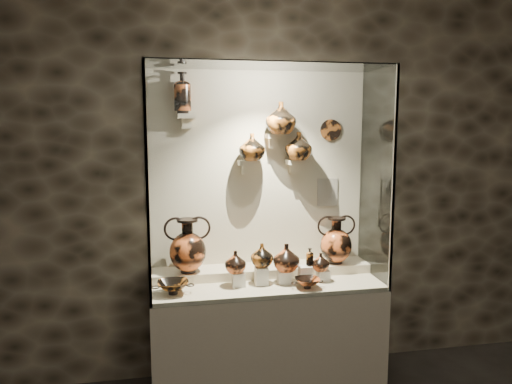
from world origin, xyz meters
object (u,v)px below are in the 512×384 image
(jug_e, at_px, (320,262))
(kylix_right, at_px, (307,282))
(ovoid_vase_c, at_px, (299,146))
(ovoid_vase_b, at_px, (281,118))
(ovoid_vase_a, at_px, (252,147))
(amphora_left, at_px, (188,245))
(lekythos_small, at_px, (310,256))
(jug_a, at_px, (235,262))
(jug_c, at_px, (286,258))
(jug_b, at_px, (262,255))
(amphora_right, at_px, (336,240))
(lekythos_tall, at_px, (182,90))
(kylix_left, at_px, (173,286))

(jug_e, height_order, kylix_right, jug_e)
(jug_e, bearing_deg, ovoid_vase_c, 125.29)
(kylix_right, relative_size, ovoid_vase_b, 0.94)
(ovoid_vase_c, bearing_deg, ovoid_vase_a, -175.21)
(amphora_left, distance_m, kylix_right, 0.91)
(lekythos_small, bearing_deg, jug_a, -171.41)
(jug_e, xyz_separation_m, ovoid_vase_c, (-0.11, 0.25, 0.85))
(lekythos_small, bearing_deg, ovoid_vase_b, 135.82)
(amphora_left, distance_m, jug_c, 0.73)
(amphora_left, relative_size, jug_c, 2.00)
(jug_b, bearing_deg, ovoid_vase_c, 32.47)
(amphora_left, bearing_deg, kylix_right, -14.97)
(amphora_right, xyz_separation_m, ovoid_vase_c, (-0.30, 0.05, 0.74))
(lekythos_small, distance_m, ovoid_vase_a, 0.92)
(jug_b, distance_m, ovoid_vase_a, 0.81)
(kylix_right, bearing_deg, lekythos_small, 55.65)
(jug_b, height_order, jug_c, jug_b)
(kylix_right, bearing_deg, lekythos_tall, 141.90)
(amphora_left, distance_m, kylix_left, 0.35)
(amphora_left, relative_size, lekythos_small, 2.70)
(jug_e, bearing_deg, jug_a, -168.91)
(lekythos_tall, distance_m, ovoid_vase_c, 0.96)
(amphora_right, xyz_separation_m, kylix_left, (-1.28, -0.27, -0.20))
(amphora_left, relative_size, ovoid_vase_b, 1.70)
(jug_c, xyz_separation_m, ovoid_vase_b, (0.01, 0.23, 1.02))
(jug_a, bearing_deg, kylix_left, -167.81)
(lekythos_small, height_order, ovoid_vase_a, ovoid_vase_a)
(jug_a, xyz_separation_m, lekythos_tall, (-0.34, 0.27, 1.22))
(lekythos_small, bearing_deg, ovoid_vase_c, 104.99)
(lekythos_small, height_order, lekythos_tall, lekythos_tall)
(jug_b, relative_size, jug_e, 1.27)
(amphora_left, xyz_separation_m, kylix_right, (0.82, -0.32, -0.23))
(jug_a, relative_size, lekythos_tall, 0.48)
(jug_b, height_order, kylix_left, jug_b)
(kylix_left, distance_m, lekythos_tall, 1.40)
(jug_a, distance_m, lekythos_tall, 1.30)
(amphora_left, relative_size, kylix_left, 1.46)
(kylix_left, distance_m, ovoid_vase_b, 1.45)
(lekythos_tall, relative_size, ovoid_vase_c, 1.57)
(lekythos_tall, distance_m, ovoid_vase_b, 0.75)
(jug_a, height_order, jug_c, jug_c)
(jug_e, relative_size, ovoid_vase_a, 0.66)
(jug_a, height_order, lekythos_small, lekythos_small)
(jug_c, xyz_separation_m, kylix_left, (-0.83, -0.08, -0.14))
(kylix_left, bearing_deg, jug_e, 6.61)
(jug_b, relative_size, kylix_right, 0.77)
(ovoid_vase_a, bearing_deg, lekythos_small, -54.26)
(jug_c, height_order, lekythos_tall, lekythos_tall)
(amphora_right, bearing_deg, amphora_left, -169.35)
(ovoid_vase_a, bearing_deg, kylix_left, -175.32)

